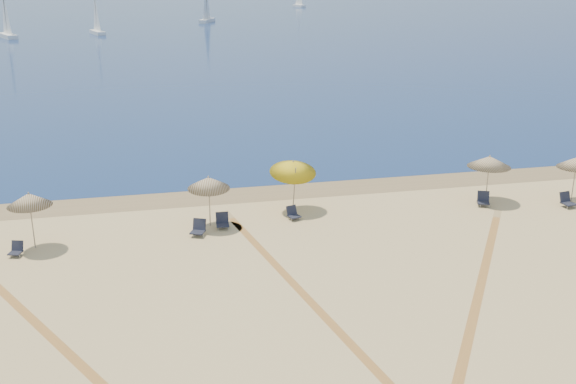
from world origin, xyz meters
The scene contains 16 objects.
wet_sand centered at (0.00, 24.00, 0.00)m, with size 500.00×500.00×0.00m, color olive.
umbrella_1 centered at (-11.53, 18.75, 2.22)m, with size 1.87×1.87×2.57m.
umbrella_2 centered at (-3.81, 19.70, 2.12)m, with size 1.96×1.99×2.47m.
umbrella_3 centered at (0.45, 20.90, 2.24)m, with size 2.29×2.36×2.80m.
umbrella_4 centered at (10.53, 20.10, 2.14)m, with size 2.19×2.19×2.48m.
umbrella_5 centered at (14.89, 19.18, 2.08)m, with size 1.91×1.91×2.42m.
chair_2 centered at (-12.19, 18.08, 0.27)m, with size 0.65×0.71×0.60m.
chair_3 centered at (-4.45, 18.69, 0.32)m, with size 0.83×0.88×0.72m.
chair_4 centered at (-3.28, 19.34, 0.31)m, with size 0.63×0.72×0.71m.
chair_5 centered at (0.19, 19.74, 0.28)m, with size 0.69×0.75×0.64m.
chair_6 centered at (10.08, 19.54, 0.31)m, with size 0.81×0.86×0.71m.
chair_7 centered at (14.13, 18.47, 0.32)m, with size 0.72×0.80×0.73m.
sailboat_1 centered at (-12.79, 111.46, 2.42)m, with size 2.91×5.53×8.00m.
sailboat_2 centered at (7.72, 130.83, 2.69)m, with size 3.85×6.06×8.89m.
sailboat_3 centered at (-26.56, 108.42, 2.73)m, with size 3.85×6.18×9.04m.
tire_tracks centered at (-2.53, 8.09, 0.00)m, with size 51.48×43.30×0.00m.
Camera 1 is at (-6.66, -10.23, 11.84)m, focal length 42.53 mm.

